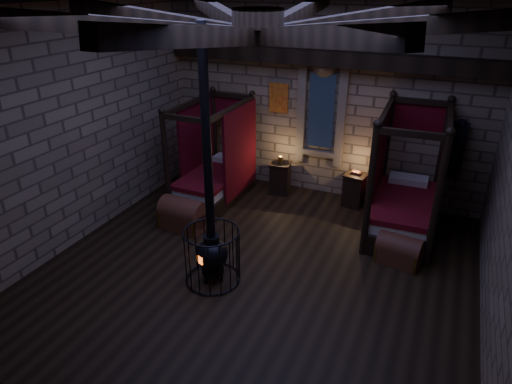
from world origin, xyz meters
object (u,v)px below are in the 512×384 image
at_px(bed_right, 404,202).
at_px(trunk_right, 399,250).
at_px(trunk_left, 183,215).
at_px(stove, 212,250).
at_px(bed_left, 215,176).

relative_size(bed_right, trunk_right, 2.96).
relative_size(trunk_left, stove, 0.23).
bearing_deg(trunk_right, stove, -137.59).
height_order(trunk_left, stove, stove).
height_order(bed_left, stove, stove).
distance_m(trunk_left, trunk_right, 4.11).
xyz_separation_m(trunk_left, stove, (1.37, -1.30, 0.30)).
distance_m(trunk_right, stove, 3.26).
bearing_deg(bed_left, stove, -61.80).
relative_size(bed_left, trunk_left, 2.39).
relative_size(bed_left, trunk_right, 2.71).
distance_m(trunk_left, stove, 1.91).
bearing_deg(trunk_left, stove, -40.19).
distance_m(bed_left, trunk_right, 4.27).
height_order(bed_left, trunk_left, bed_left).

